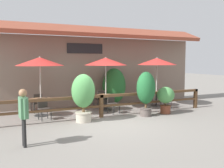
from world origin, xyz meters
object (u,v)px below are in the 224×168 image
Objects in this scene: potted_plant_entrance_palm at (114,86)px; chair_far_streetside at (166,99)px; patio_umbrella_middle at (106,62)px; chair_middle_wallside at (100,98)px; patio_umbrella_near at (40,62)px; potted_plant_tall_tropical at (166,97)px; dining_table_near at (41,102)px; dining_table_middle at (106,98)px; dining_table_far at (156,95)px; pedestrian at (23,110)px; patio_umbrella_far at (157,62)px; chair_far_wallside at (149,95)px; potted_plant_broad_leaf at (83,94)px; chair_middle_streetside at (113,102)px; potted_plant_corner_fern at (146,90)px; chair_near_streetside at (44,107)px; chair_near_wallside at (37,102)px.

chair_far_streetside is at bearing -46.40° from potted_plant_entrance_palm.
chair_middle_wallside is (0.01, 0.79, -1.83)m from patio_umbrella_middle.
patio_umbrella_near is 2.12× the size of potted_plant_tall_tropical.
dining_table_near is 1.00× the size of dining_table_middle.
dining_table_far is 0.66× the size of pedestrian.
potted_plant_entrance_palm is (-1.90, 1.19, 0.43)m from dining_table_far.
patio_umbrella_far is 1.74m from dining_table_far.
patio_umbrella_middle and patio_umbrella_far have the same top height.
potted_plant_entrance_palm is at bearing 148.42° from chair_far_streetside.
patio_umbrella_middle is 2.00m from potted_plant_entrance_palm.
patio_umbrella_near reaches higher than chair_middle_wallside.
potted_plant_entrance_palm is at bearing 147.86° from patio_umbrella_far.
potted_plant_entrance_palm reaches higher than chair_far_wallside.
chair_far_streetside is 4.71m from potted_plant_broad_leaf.
patio_umbrella_middle is 2.75m from potted_plant_broad_leaf.
potted_plant_tall_tropical is (5.16, -1.85, 0.14)m from dining_table_near.
chair_far_wallside is (0.03, 0.79, -0.10)m from dining_table_far.
chair_middle_wallside is 6.15m from pedestrian.
chair_middle_streetside is at bearing -15.06° from dining_table_near.
pedestrian reaches higher than potted_plant_tall_tropical.
potted_plant_tall_tropical is at bearing 4.15° from potted_plant_corner_fern.
pedestrian is (-4.08, -3.77, -1.30)m from patio_umbrella_middle.
chair_far_wallside is at bearing 54.79° from potted_plant_corner_fern.
chair_near_streetside is 6.14m from chair_far_wallside.
chair_far_wallside is 0.46× the size of potted_plant_corner_fern.
pedestrian is (-4.08, -3.77, 0.44)m from dining_table_middle.
patio_umbrella_near is 1.99m from chair_near_wallside.
potted_plant_entrance_palm is at bearing 49.49° from patio_umbrella_middle.
chair_middle_wallside and chair_far_wallside have the same top height.
pedestrian reaches higher than dining_table_far.
potted_plant_corner_fern reaches higher than chair_near_streetside.
patio_umbrella_near is 2.92× the size of chair_middle_streetside.
chair_far_streetside is (5.91, -0.86, -1.83)m from patio_umbrella_near.
potted_plant_entrance_palm is at bearing -50.17° from pedestrian.
chair_far_wallside is 5.29m from potted_plant_broad_leaf.
chair_near_streetside is 3.03m from chair_middle_streetside.
potted_plant_corner_fern reaches higher than potted_plant_tall_tropical.
chair_middle_wallside is (3.04, 1.53, 0.00)m from chair_near_streetside.
chair_far_wallside is (5.95, 1.50, 0.00)m from chair_near_streetside.
patio_umbrella_near is at bearing -173.44° from chair_far_streetside.
chair_near_wallside is at bearing -16.74° from pedestrian.
dining_table_near is 5.97m from chair_far_streetside.
chair_middle_wallside is 0.83× the size of dining_table_far.
chair_far_streetside and chair_far_wallside have the same top height.
pedestrian is at bearing -162.64° from potted_plant_tall_tropical.
chair_near_streetside is at bearing -173.22° from patio_umbrella_far.
chair_near_wallside is 0.72× the size of potted_plant_tall_tropical.
dining_table_middle is at bearing 118.47° from potted_plant_corner_fern.
patio_umbrella_near reaches higher than chair_near_streetside.
potted_plant_corner_fern is at bearing -74.37° from pedestrian.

